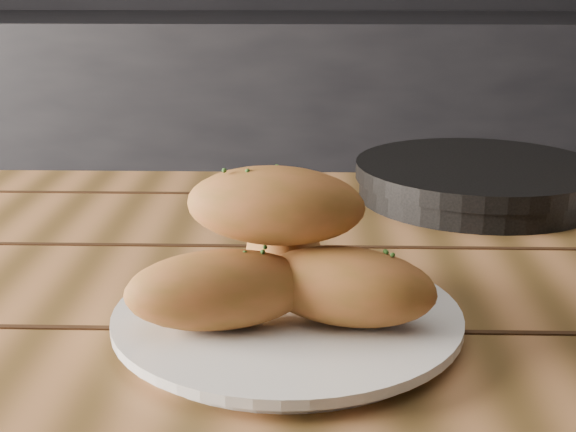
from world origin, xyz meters
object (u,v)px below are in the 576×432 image
(plate, at_px, (287,320))
(bread_rolls, at_px, (281,259))
(skillet, at_px, (480,180))
(table, at_px, (268,386))

(plate, bearing_deg, bread_rolls, -149.04)
(plate, distance_m, skillet, 0.45)
(plate, bearing_deg, table, 101.86)
(plate, xyz_separation_m, skillet, (0.23, 0.39, 0.01))
(table, distance_m, skillet, 0.40)
(plate, height_order, bread_rolls, bread_rolls)
(table, relative_size, bread_rolls, 5.75)
(table, xyz_separation_m, plate, (0.02, -0.10, 0.12))
(plate, relative_size, bread_rolls, 1.13)
(table, xyz_separation_m, bread_rolls, (0.02, -0.10, 0.17))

